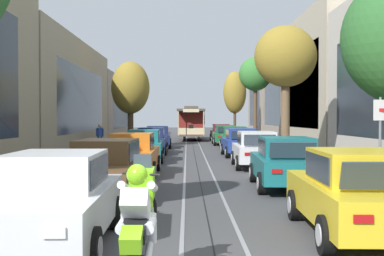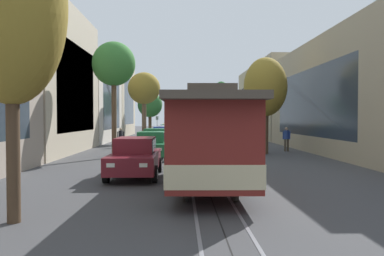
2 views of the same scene
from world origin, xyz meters
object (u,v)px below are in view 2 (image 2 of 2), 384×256
at_px(street_tree_kerb_right_near, 150,105).
at_px(parked_car_navy_sixth_left, 232,141).
at_px(parked_car_white_near_left, 206,129).
at_px(street_sign_post, 157,123).
at_px(street_tree_kerb_right_second, 144,89).
at_px(parked_car_brown_second_left, 209,130).
at_px(pedestrian_on_left_pavement, 286,138).
at_px(parked_car_orange_mid_left, 211,132).
at_px(fire_hydrant, 156,132).
at_px(parked_car_green_fifth_right, 155,139).
at_px(parked_car_teal_fourth_left, 217,134).
at_px(street_tree_kerb_left_second, 265,88).
at_px(street_tree_kerb_left_near, 221,96).
at_px(parked_car_green_sixth_right, 152,145).
at_px(parked_car_white_mid_right, 165,133).
at_px(pedestrian_on_right_pavement, 121,136).
at_px(parked_car_blue_fourth_right, 162,136).
at_px(street_tree_kerb_right_mid, 114,65).
at_px(parked_car_navy_fifth_left, 223,137).
at_px(street_tree_kerb_right_fourth, 11,6).
at_px(parked_car_maroon_far_right, 135,157).
at_px(parked_car_yellow_near_right, 168,129).
at_px(cable_car_trolley, 207,139).
at_px(motorcycle_with_rider, 194,128).
at_px(parked_car_teal_second_right, 167,131).

bearing_deg(street_tree_kerb_right_near, parked_car_navy_sixth_left, 107.79).
bearing_deg(street_tree_kerb_right_near, parked_car_white_near_left, -153.93).
distance_m(street_tree_kerb_right_near, street_sign_post, 2.64).
distance_m(parked_car_white_near_left, street_tree_kerb_right_second, 18.22).
height_order(parked_car_brown_second_left, pedestrian_on_left_pavement, pedestrian_on_left_pavement).
relative_size(parked_car_orange_mid_left, fire_hydrant, 5.20).
height_order(parked_car_green_fifth_right, fire_hydrant, parked_car_green_fifth_right).
bearing_deg(parked_car_teal_fourth_left, street_tree_kerb_left_second, 99.72).
height_order(street_tree_kerb_left_near, street_tree_kerb_right_near, street_tree_kerb_left_near).
bearing_deg(street_tree_kerb_left_second, parked_car_green_sixth_right, 21.97).
bearing_deg(pedestrian_on_left_pavement, street_tree_kerb_left_near, -85.65).
bearing_deg(parked_car_navy_sixth_left, parked_car_teal_fourth_left, -90.05).
bearing_deg(parked_car_white_mid_right, street_sign_post, -81.52).
height_order(street_tree_kerb_right_near, pedestrian_on_right_pavement, street_tree_kerb_right_near).
height_order(parked_car_teal_fourth_left, pedestrian_on_right_pavement, pedestrian_on_right_pavement).
bearing_deg(street_tree_kerb_left_second, parked_car_white_mid_right, -64.41).
height_order(parked_car_blue_fourth_right, parked_car_green_sixth_right, same).
bearing_deg(pedestrian_on_left_pavement, parked_car_brown_second_left, -79.41).
relative_size(parked_car_blue_fourth_right, street_tree_kerb_right_mid, 0.63).
relative_size(parked_car_navy_fifth_left, street_tree_kerb_right_near, 0.76).
bearing_deg(street_tree_kerb_right_fourth, parked_car_green_fifth_right, -95.61).
bearing_deg(parked_car_green_fifth_right, fire_hydrant, -86.36).
xyz_separation_m(parked_car_navy_sixth_left, street_sign_post, (6.63, -24.06, 0.85)).
height_order(parked_car_blue_fourth_right, fire_hydrant, parked_car_blue_fourth_right).
bearing_deg(parked_car_navy_fifth_left, street_tree_kerb_right_near, -66.73).
bearing_deg(parked_car_white_near_left, street_tree_kerb_right_mid, 75.85).
relative_size(parked_car_navy_fifth_left, street_tree_kerb_left_near, 0.59).
xyz_separation_m(parked_car_navy_fifth_left, parked_car_maroon_far_right, (5.35, 16.34, 0.00)).
xyz_separation_m(parked_car_yellow_near_right, street_tree_kerb_right_second, (1.80, 15.49, 4.35)).
bearing_deg(parked_car_green_sixth_right, parked_car_teal_fourth_left, -109.11).
xyz_separation_m(parked_car_green_fifth_right, cable_car_trolley, (-2.79, 14.97, 0.86)).
height_order(parked_car_brown_second_left, parked_car_orange_mid_left, same).
relative_size(parked_car_navy_fifth_left, street_tree_kerb_right_second, 0.65).
bearing_deg(parked_car_navy_fifth_left, parked_car_orange_mid_left, -89.54).
relative_size(parked_car_maroon_far_right, street_tree_kerb_right_second, 0.64).
bearing_deg(parked_car_brown_second_left, motorcycle_with_rider, -77.47).
relative_size(street_tree_kerb_left_near, pedestrian_on_right_pavement, 4.69).
bearing_deg(parked_car_teal_second_right, street_tree_kerb_right_mid, 84.34).
relative_size(street_tree_kerb_left_second, street_tree_kerb_right_near, 1.10).
bearing_deg(street_tree_kerb_right_second, street_tree_kerb_left_near, -120.57).
relative_size(parked_car_orange_mid_left, pedestrian_on_left_pavement, 2.55).
bearing_deg(parked_car_navy_sixth_left, parked_car_green_fifth_right, -21.23).
distance_m(parked_car_white_near_left, pedestrian_on_left_pavement, 26.54).
height_order(parked_car_maroon_far_right, street_sign_post, street_sign_post).
distance_m(parked_car_yellow_near_right, parked_car_teal_second_right, 6.10).
distance_m(parked_car_orange_mid_left, parked_car_yellow_near_right, 11.02).
height_order(parked_car_brown_second_left, parked_car_green_sixth_right, same).
bearing_deg(street_tree_kerb_right_near, parked_car_white_mid_right, 104.27).
bearing_deg(street_tree_kerb_left_second, street_sign_post, -70.82).
bearing_deg(parked_car_orange_mid_left, street_tree_kerb_right_near, -41.90).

